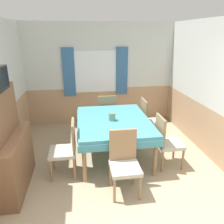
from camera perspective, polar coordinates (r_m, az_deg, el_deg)
wall_back at (r=5.80m, az=-3.09°, el=9.74°), size 4.21×0.09×2.60m
wall_right at (r=4.66m, az=23.99°, el=5.49°), size 0.05×4.09×2.60m
dining_table at (r=4.22m, az=0.37°, el=-3.19°), size 1.38×1.74×0.77m
chair_right_far at (r=4.93m, az=9.55°, el=-1.90°), size 0.44×0.44×0.98m
chair_right_near at (r=4.06m, az=13.90°, el=-7.16°), size 0.44×0.44×0.98m
chair_left_near at (r=3.80m, az=-11.75°, el=-9.01°), size 0.44×0.44×0.98m
chair_head_near at (r=3.37m, az=3.20°, el=-12.59°), size 0.44×0.44×0.98m
chair_head_window at (r=5.25m, az=-1.41°, el=-0.25°), size 0.44×0.44×0.98m
sideboard at (r=3.68m, az=-25.77°, el=-8.89°), size 0.46×1.21×1.60m
vase at (r=4.11m, az=0.02°, el=-1.25°), size 0.13×0.13×0.14m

